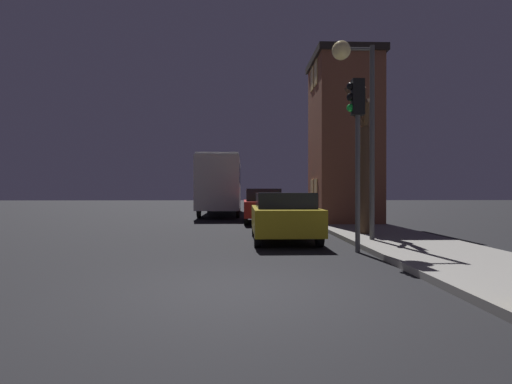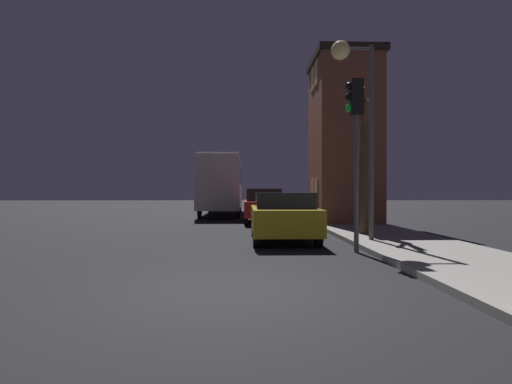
{
  "view_description": "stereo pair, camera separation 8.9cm",
  "coord_description": "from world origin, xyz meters",
  "px_view_note": "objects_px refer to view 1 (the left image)",
  "views": [
    {
      "loc": [
        0.04,
        -6.09,
        1.53
      ],
      "look_at": [
        0.56,
        10.34,
        1.5
      ],
      "focal_mm": 28.0,
      "sensor_mm": 36.0,
      "label": 1
    },
    {
      "loc": [
        0.12,
        -6.09,
        1.53
      ],
      "look_at": [
        0.56,
        10.34,
        1.5
      ],
      "focal_mm": 28.0,
      "sensor_mm": 36.0,
      "label": 2
    }
  ],
  "objects_px": {
    "car_near_lane": "(284,216)",
    "streetlamp": "(354,87)",
    "traffic_light": "(356,128)",
    "car_mid_lane": "(263,205)",
    "bus": "(222,182)",
    "bare_tree": "(365,165)"
  },
  "relations": [
    {
      "from": "bare_tree",
      "to": "bus",
      "type": "height_order",
      "value": "bare_tree"
    },
    {
      "from": "traffic_light",
      "to": "bus",
      "type": "height_order",
      "value": "traffic_light"
    },
    {
      "from": "traffic_light",
      "to": "bare_tree",
      "type": "relative_size",
      "value": 0.89
    },
    {
      "from": "bus",
      "to": "car_mid_lane",
      "type": "bearing_deg",
      "value": -70.58
    },
    {
      "from": "bus",
      "to": "car_near_lane",
      "type": "xyz_separation_m",
      "value": [
        2.65,
        -13.77,
        -1.37
      ]
    },
    {
      "from": "streetlamp",
      "to": "bus",
      "type": "relative_size",
      "value": 0.58
    },
    {
      "from": "car_near_lane",
      "to": "streetlamp",
      "type": "bearing_deg",
      "value": -21.08
    },
    {
      "from": "bare_tree",
      "to": "bus",
      "type": "bearing_deg",
      "value": 112.66
    },
    {
      "from": "traffic_light",
      "to": "streetlamp",
      "type": "bearing_deg",
      "value": 76.71
    },
    {
      "from": "traffic_light",
      "to": "car_near_lane",
      "type": "bearing_deg",
      "value": 124.94
    },
    {
      "from": "streetlamp",
      "to": "traffic_light",
      "type": "relative_size",
      "value": 1.32
    },
    {
      "from": "traffic_light",
      "to": "bus",
      "type": "distance_m",
      "value": 16.63
    },
    {
      "from": "traffic_light",
      "to": "car_mid_lane",
      "type": "xyz_separation_m",
      "value": [
        -1.9,
        9.39,
        -2.25
      ]
    },
    {
      "from": "traffic_light",
      "to": "car_near_lane",
      "type": "xyz_separation_m",
      "value": [
        -1.59,
        2.28,
        -2.33
      ]
    },
    {
      "from": "car_near_lane",
      "to": "car_mid_lane",
      "type": "xyz_separation_m",
      "value": [
        -0.31,
        7.11,
        0.08
      ]
    },
    {
      "from": "bare_tree",
      "to": "bus",
      "type": "distance_m",
      "value": 14.04
    },
    {
      "from": "bare_tree",
      "to": "streetlamp",
      "type": "bearing_deg",
      "value": -117.06
    },
    {
      "from": "bus",
      "to": "car_mid_lane",
      "type": "relative_size",
      "value": 2.19
    },
    {
      "from": "streetlamp",
      "to": "car_mid_lane",
      "type": "distance_m",
      "value": 8.97
    },
    {
      "from": "bare_tree",
      "to": "car_mid_lane",
      "type": "bearing_deg",
      "value": 115.93
    },
    {
      "from": "streetlamp",
      "to": "car_near_lane",
      "type": "bearing_deg",
      "value": 158.92
    },
    {
      "from": "traffic_light",
      "to": "car_mid_lane",
      "type": "bearing_deg",
      "value": 101.43
    }
  ]
}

